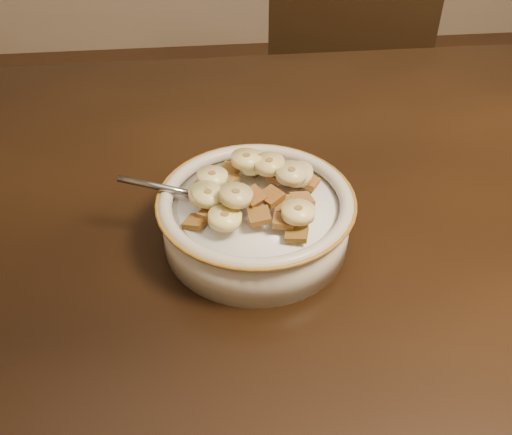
{
  "coord_description": "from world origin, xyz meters",
  "views": [
    {
      "loc": [
        -0.31,
        -0.43,
        1.15
      ],
      "look_at": [
        -0.27,
        0.0,
        0.78
      ],
      "focal_mm": 40.0,
      "sensor_mm": 36.0,
      "label": 1
    }
  ],
  "objects": [
    {
      "name": "chair",
      "position": [
        0.03,
        0.64,
        0.43
      ],
      "size": [
        0.49,
        0.49,
        0.86
      ],
      "primitive_type": "cube",
      "rotation": [
        0.0,
        0.0,
        -0.37
      ],
      "color": "black",
      "rests_on": "floor"
    },
    {
      "name": "cereal_square_18",
      "position": [
        -0.23,
        0.05,
        0.8
      ],
      "size": [
        0.03,
        0.03,
        0.01
      ],
      "primitive_type": "cube",
      "rotation": [
        -0.15,
        -0.0,
        2.62
      ],
      "color": "brown",
      "rests_on": "milk"
    },
    {
      "name": "banana_slice_6",
      "position": [
        -0.3,
        -0.03,
        0.81
      ],
      "size": [
        0.04,
        0.04,
        0.01
      ],
      "primitive_type": "cylinder",
      "rotation": [
        0.03,
        0.1,
        0.85
      ],
      "color": "#FBEDA0",
      "rests_on": "milk"
    },
    {
      "name": "banana_slice_0",
      "position": [
        -0.31,
        0.03,
        0.81
      ],
      "size": [
        0.04,
        0.04,
        0.01
      ],
      "primitive_type": "cylinder",
      "rotation": [
        0.03,
        0.1,
        0.94
      ],
      "color": "#F7DA8B",
      "rests_on": "milk"
    },
    {
      "name": "cereal_square_2",
      "position": [
        -0.29,
        -0.01,
        0.81
      ],
      "size": [
        0.03,
        0.03,
        0.01
      ],
      "primitive_type": "cube",
      "rotation": [
        -0.19,
        -0.13,
        2.46
      ],
      "color": "brown",
      "rests_on": "milk"
    },
    {
      "name": "banana_slice_2",
      "position": [
        -0.29,
        -0.02,
        0.83
      ],
      "size": [
        0.04,
        0.04,
        0.02
      ],
      "primitive_type": "cylinder",
      "rotation": [
        0.12,
        0.1,
        1.11
      ],
      "color": "#DEC57F",
      "rests_on": "milk"
    },
    {
      "name": "banana_slice_5",
      "position": [
        -0.24,
        -0.04,
        0.82
      ],
      "size": [
        0.04,
        0.04,
        0.01
      ],
      "primitive_type": "cylinder",
      "rotation": [
        0.02,
        0.07,
        1.21
      ],
      "color": "#F8EB83",
      "rests_on": "milk"
    },
    {
      "name": "milk",
      "position": [
        -0.27,
        0.0,
        0.8
      ],
      "size": [
        0.16,
        0.16,
        0.0
      ],
      "primitive_type": "cylinder",
      "color": "white",
      "rests_on": "cereal_bowl"
    },
    {
      "name": "cereal_square_13",
      "position": [
        -0.23,
        -0.01,
        0.81
      ],
      "size": [
        0.02,
        0.02,
        0.01
      ],
      "primitive_type": "cube",
      "rotation": [
        0.15,
        0.06,
        1.78
      ],
      "color": "brown",
      "rests_on": "milk"
    },
    {
      "name": "cereal_square_10",
      "position": [
        -0.26,
        0.06,
        0.8
      ],
      "size": [
        0.03,
        0.03,
        0.01
      ],
      "primitive_type": "cube",
      "rotation": [
        0.02,
        -0.07,
        0.6
      ],
      "color": "brown",
      "rests_on": "milk"
    },
    {
      "name": "banana_slice_3",
      "position": [
        -0.27,
        0.05,
        0.82
      ],
      "size": [
        0.04,
        0.04,
        0.02
      ],
      "primitive_type": "cylinder",
      "rotation": [
        -0.11,
        -0.13,
        0.96
      ],
      "color": "#DAC081",
      "rests_on": "milk"
    },
    {
      "name": "cereal_square_20",
      "position": [
        -0.25,
        -0.04,
        0.81
      ],
      "size": [
        0.02,
        0.02,
        0.01
      ],
      "primitive_type": "cube",
      "rotation": [
        0.11,
        -0.03,
        2.94
      ],
      "color": "brown",
      "rests_on": "milk"
    },
    {
      "name": "cereal_square_7",
      "position": [
        -0.24,
        -0.01,
        0.81
      ],
      "size": [
        0.02,
        0.02,
        0.01
      ],
      "primitive_type": "cube",
      "rotation": [
        -0.24,
        -0.11,
        1.45
      ],
      "color": "olive",
      "rests_on": "milk"
    },
    {
      "name": "table",
      "position": [
        0.0,
        0.0,
        0.73
      ],
      "size": [
        1.4,
        0.9,
        0.04
      ],
      "primitive_type": "cube",
      "rotation": [
        0.0,
        0.0,
        0.0
      ],
      "color": "black",
      "rests_on": "floor"
    },
    {
      "name": "cereal_square_11",
      "position": [
        -0.26,
        -0.01,
        0.82
      ],
      "size": [
        0.03,
        0.03,
        0.01
      ],
      "primitive_type": "cube",
      "rotation": [
        -0.12,
        -0.04,
        2.23
      ],
      "color": "brown",
      "rests_on": "milk"
    },
    {
      "name": "cereal_square_5",
      "position": [
        -0.29,
        0.06,
        0.8
      ],
      "size": [
        0.03,
        0.03,
        0.01
      ],
      "primitive_type": "cube",
      "rotation": [
        0.0,
        -0.06,
        0.95
      ],
      "color": "brown",
      "rests_on": "milk"
    },
    {
      "name": "cereal_square_19",
      "position": [
        -0.25,
        0.06,
        0.8
      ],
      "size": [
        0.03,
        0.03,
        0.01
      ],
      "primitive_type": "cube",
      "rotation": [
        -0.09,
        0.14,
        2.53
      ],
      "color": "brown",
      "rests_on": "milk"
    },
    {
      "name": "banana_slice_8",
      "position": [
        -0.27,
        0.05,
        0.82
      ],
      "size": [
        0.04,
        0.04,
        0.01
      ],
      "primitive_type": "cylinder",
      "rotation": [
        0.04,
        0.06,
        1.29
      ],
      "color": "#E9D072",
      "rests_on": "milk"
    },
    {
      "name": "cereal_square_15",
      "position": [
        -0.24,
        -0.05,
        0.8
      ],
      "size": [
        0.03,
        0.02,
        0.01
      ],
      "primitive_type": "cube",
      "rotation": [
        -0.04,
        0.13,
        2.86
      ],
      "color": "brown",
      "rests_on": "milk"
    },
    {
      "name": "cereal_square_1",
      "position": [
        -0.33,
        -0.02,
        0.8
      ],
      "size": [
        0.03,
        0.03,
        0.01
      ],
      "primitive_type": "cube",
      "rotation": [
        -0.22,
        0.06,
        1.05
      ],
      "color": "brown",
      "rests_on": "milk"
    },
    {
      "name": "banana_slice_1",
      "position": [
        -0.23,
        0.02,
        0.82
      ],
      "size": [
        0.04,
        0.04,
        0.01
      ],
      "primitive_type": "cylinder",
      "rotation": [
        0.01,
        -0.05,
        1.72
      ],
      "color": "tan",
      "rests_on": "milk"
    },
    {
      "name": "cereal_square_3",
      "position": [
        -0.27,
        -0.03,
        0.81
      ],
      "size": [
        0.02,
        0.02,
        0.01
      ],
      "primitive_type": "cube",
      "rotation": [
        0.04,
        -0.12,
        0.05
      ],
      "color": "brown",
      "rests_on": "milk"
    },
    {
      "name": "cereal_square_8",
      "position": [
        -0.24,
        0.03,
        0.81
      ],
      "size": [
        0.03,
        0.03,
        0.01
      ],
      "primitive_type": "cube",
      "rotation": [
        0.0,
        0.13,
        0.74
      ],
      "color": "brown",
      "rests_on": "milk"
    },
    {
      "name": "spoon",
      "position": [
        -0.3,
        0.01,
        0.8
      ],
      "size": [
        0.05,
        0.04,
        0.01
      ],
      "primitive_type": "ellipsoid",
      "rotation": [
        0.0,
        0.0,
        4.51
      ],
      "color": "gray",
      "rests_on": "cereal_bowl"
    },
    {
      "name": "banana_slice_10",
      "position": [
        -0.25,
        0.04,
        0.82
      ],
      "size": [
        0.04,
        0.04,
        0.01
      ],
      "primitive_type": "cylinder",
      "rotation": [
        0.01,
        -0.03,
        0.91
      ],
      "color": "#EBCC75",
      "rests_on": "milk"
    },
    {
      "name": "cereal_square_17",
      "position": [
        -0.22,
        0.04,
        0.8
      ],
      "size": [
        0.02,
        0.02,
        0.01
      ],
      "primitive_type": "cube",
      "rotation": [
        -0.06,
        0.11,
        1.34
      ],
      "color": "brown",
      "rests_on": "milk"
    },
    {
      "name": "cereal_square_0",
      "position": [
        -0.31,
        -0.01,
        0.8
      ],
      "size": [
        0.03,
        0.03,
        0.01
      ],
      "primitive_type": "cube",
      "rotation": [
        0.15,
        0.11,
        0.82
      ],
      "color": "olive",
      "rests_on": "milk"
    },
    {
      "name": "banana_slice_9",
      "position": [
        -0.22,
        0.03,
        0.81
      ],
      "size": [
        0.04,
        0.04,
        0.02
      ],
      "primitive_type": "cylinder",
      "rotation": [
        -0.1,
        -0.12,
        1.28
      ],
      "color": "#F1D08A",
      "rests_on": "milk"
    },
    {
      "name": "banana_slice_7",
      "position": [
        -0.32,
        -0.0,
        0.82
      ],
      "size": [
        0.04,
        0.04,
        0.01
      ],
      "primitive_type": "cylinder",
      "rotation": [
        0.01,
        -0.04,
        1.02
      ],
      "color": "#E1CF89",
      "rests_on": "milk"
    },
    {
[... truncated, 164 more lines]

